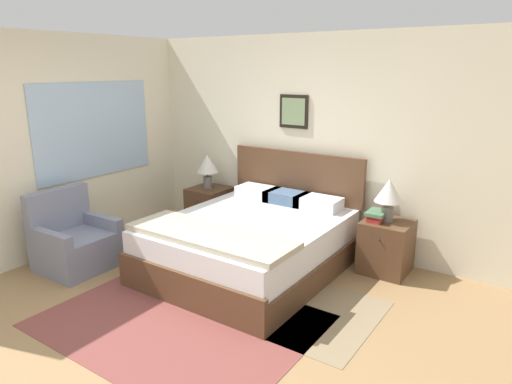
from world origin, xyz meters
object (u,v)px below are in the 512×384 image
object	(u,v)px
armchair	(75,243)
table_lamp_near_window	(207,165)
table_lamp_by_door	(389,193)
bed	(251,242)
nightstand_by_door	(386,247)
nightstand_near_window	(209,208)

from	to	relation	value
armchair	table_lamp_near_window	size ratio (longest dim) A/B	1.88
table_lamp_by_door	bed	bearing A→B (deg)	-147.52
nightstand_by_door	table_lamp_near_window	distance (m)	2.62
bed	table_lamp_near_window	world-z (taller)	bed
table_lamp_near_window	armchair	bearing A→B (deg)	-102.23
table_lamp_by_door	nightstand_by_door	bearing A→B (deg)	0.37
bed	armchair	size ratio (longest dim) A/B	2.42
nightstand_near_window	nightstand_by_door	distance (m)	2.53
nightstand_by_door	table_lamp_by_door	world-z (taller)	table_lamp_by_door
bed	armchair	xyz separation A→B (m)	(-1.68, -1.07, -0.04)
nightstand_by_door	table_lamp_by_door	distance (m)	0.61
nightstand_near_window	table_lamp_near_window	world-z (taller)	table_lamp_near_window
nightstand_near_window	nightstand_by_door	xyz separation A→B (m)	(2.53, 0.00, 0.00)
armchair	nightstand_near_window	distance (m)	1.91
bed	nightstand_by_door	bearing A→B (deg)	32.13
table_lamp_near_window	table_lamp_by_door	xyz separation A→B (m)	(2.53, 0.00, 0.00)
armchair	nightstand_by_door	bearing A→B (deg)	121.33
bed	nightstand_by_door	world-z (taller)	bed
bed	nightstand_near_window	world-z (taller)	bed
armchair	table_lamp_by_door	xyz separation A→B (m)	(2.93, 1.86, 0.61)
armchair	bed	bearing A→B (deg)	121.46
nightstand_near_window	nightstand_by_door	bearing A→B (deg)	0.00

